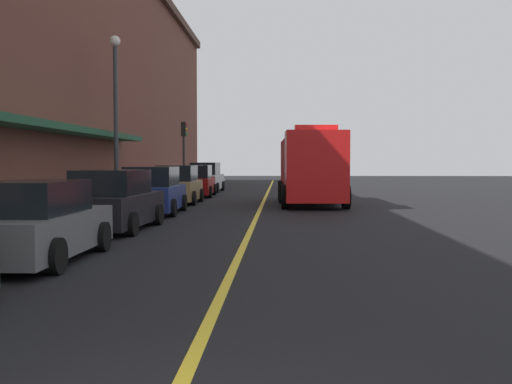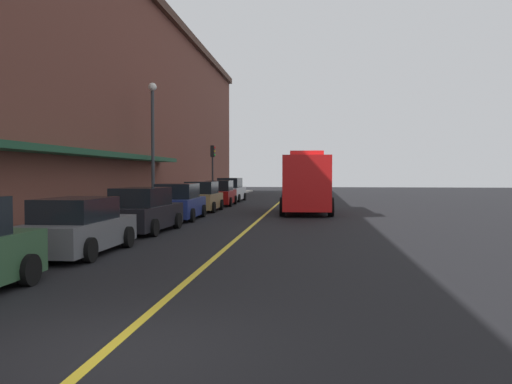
{
  "view_description": "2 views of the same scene",
  "coord_description": "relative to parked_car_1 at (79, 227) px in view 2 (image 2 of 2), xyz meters",
  "views": [
    {
      "loc": [
        0.87,
        -3.95,
        1.93
      ],
      "look_at": [
        0.11,
        14.39,
        1.03
      ],
      "focal_mm": 43.03,
      "sensor_mm": 36.0,
      "label": 1
    },
    {
      "loc": [
        2.59,
        -6.25,
        2.24
      ],
      "look_at": [
        -1.24,
        29.02,
        0.99
      ],
      "focal_mm": 36.8,
      "sensor_mm": 36.0,
      "label": 2
    }
  ],
  "objects": [
    {
      "name": "ground_plane",
      "position": [
        3.87,
        17.38,
        -0.74
      ],
      "size": [
        112.0,
        112.0,
        0.0
      ],
      "primitive_type": "plane",
      "color": "black"
    },
    {
      "name": "sidewalk_left",
      "position": [
        -2.33,
        17.38,
        -0.67
      ],
      "size": [
        2.4,
        70.0,
        0.15
      ],
      "primitive_type": "cube",
      "color": "#ADA8A0",
      "rests_on": "ground"
    },
    {
      "name": "lane_center_stripe",
      "position": [
        3.87,
        17.38,
        -0.74
      ],
      "size": [
        0.16,
        70.0,
        0.01
      ],
      "primitive_type": "cube",
      "color": "gold",
      "rests_on": "ground"
    },
    {
      "name": "brick_building_left",
      "position": [
        -9.17,
        16.37,
        6.04
      ],
      "size": [
        12.46,
        64.0,
        13.56
      ],
      "color": "brown",
      "rests_on": "ground"
    },
    {
      "name": "parked_car_1",
      "position": [
        0.0,
        0.0,
        0.0
      ],
      "size": [
        1.99,
        4.42,
        1.57
      ],
      "rotation": [
        0.0,
        0.0,
        1.57
      ],
      "color": "#595B60",
      "rests_on": "ground"
    },
    {
      "name": "parked_car_2",
      "position": [
        0.01,
        5.53,
        0.06
      ],
      "size": [
        2.15,
        4.66,
        1.7
      ],
      "rotation": [
        0.0,
        0.0,
        1.53
      ],
      "color": "black",
      "rests_on": "ground"
    },
    {
      "name": "parked_car_3",
      "position": [
        -0.04,
        11.05,
        0.08
      ],
      "size": [
        2.18,
        4.56,
        1.75
      ],
      "rotation": [
        0.0,
        0.0,
        1.59
      ],
      "color": "navy",
      "rests_on": "ground"
    },
    {
      "name": "parked_car_4",
      "position": [
        -0.06,
        16.67,
        0.08
      ],
      "size": [
        2.01,
        4.11,
        1.77
      ],
      "rotation": [
        0.0,
        0.0,
        1.57
      ],
      "color": "#A5844C",
      "rests_on": "ground"
    },
    {
      "name": "parked_car_5",
      "position": [
        -0.01,
        22.43,
        0.08
      ],
      "size": [
        2.09,
        4.79,
        1.75
      ],
      "rotation": [
        0.0,
        0.0,
        1.6
      ],
      "color": "maroon",
      "rests_on": "ground"
    },
    {
      "name": "parked_car_6",
      "position": [
        -0.15,
        27.93,
        0.13
      ],
      "size": [
        2.11,
        4.72,
        1.89
      ],
      "rotation": [
        0.0,
        0.0,
        1.55
      ],
      "color": "silver",
      "rests_on": "ground"
    },
    {
      "name": "fire_truck",
      "position": [
        6.06,
        16.39,
        0.89
      ],
      "size": [
        3.0,
        8.06,
        3.43
      ],
      "rotation": [
        0.0,
        0.0,
        -1.54
      ],
      "color": "red",
      "rests_on": "ground"
    },
    {
      "name": "parking_meter_0",
      "position": [
        -1.48,
        11.91,
        0.32
      ],
      "size": [
        0.14,
        0.18,
        1.33
      ],
      "color": "#4C4C51",
      "rests_on": "sidewalk_left"
    },
    {
      "name": "parking_meter_1",
      "position": [
        -1.48,
        18.65,
        0.32
      ],
      "size": [
        0.14,
        0.18,
        1.33
      ],
      "color": "#4C4C51",
      "rests_on": "sidewalk_left"
    },
    {
      "name": "street_lamp_left",
      "position": [
        -2.08,
        13.5,
        3.66
      ],
      "size": [
        0.44,
        0.44,
        6.94
      ],
      "color": "#33383D",
      "rests_on": "sidewalk_left"
    },
    {
      "name": "traffic_light_near",
      "position": [
        -1.42,
        26.95,
        2.41
      ],
      "size": [
        0.38,
        0.36,
        4.3
      ],
      "color": "#232326",
      "rests_on": "sidewalk_left"
    }
  ]
}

